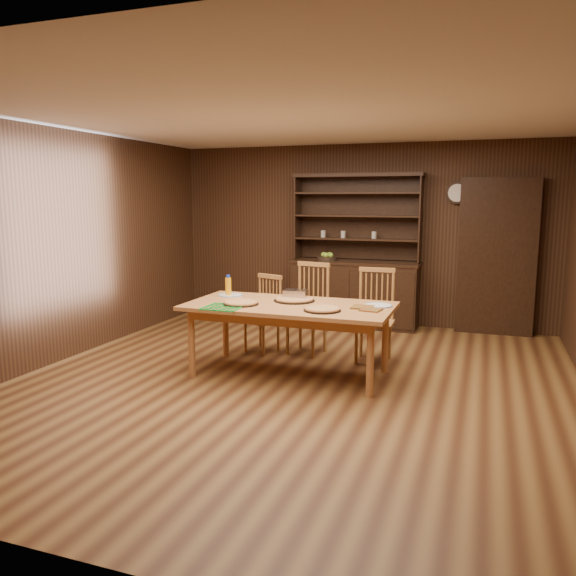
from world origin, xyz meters
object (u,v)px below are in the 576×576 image
at_px(dining_table, 289,311).
at_px(chair_left, 265,311).
at_px(china_hutch, 355,285).
at_px(chair_right, 375,312).
at_px(chair_center, 310,305).
at_px(juice_bottle, 228,286).

distance_m(dining_table, chair_left, 0.99).
bearing_deg(china_hutch, dining_table, -92.81).
height_order(chair_left, chair_right, chair_right).
bearing_deg(dining_table, chair_center, 94.04).
distance_m(china_hutch, chair_left, 1.86).
distance_m(china_hutch, dining_table, 2.50).
height_order(china_hutch, chair_right, china_hutch).
xyz_separation_m(chair_center, chair_right, (0.80, -0.07, -0.01)).
height_order(chair_center, juice_bottle, chair_center).
bearing_deg(chair_left, juice_bottle, -92.54).
relative_size(dining_table, juice_bottle, 8.86).
distance_m(china_hutch, juice_bottle, 2.46).
xyz_separation_m(chair_left, chair_right, (1.32, 0.06, 0.07)).
bearing_deg(juice_bottle, chair_left, 68.03).
height_order(china_hutch, chair_left, china_hutch).
bearing_deg(china_hutch, chair_left, -112.32).
bearing_deg(chair_left, dining_table, -33.73).
bearing_deg(dining_table, china_hutch, 87.19).
xyz_separation_m(china_hutch, chair_right, (0.61, -1.66, -0.04)).
relative_size(china_hutch, dining_table, 1.03).
bearing_deg(chair_center, dining_table, -75.90).
distance_m(china_hutch, chair_right, 1.77).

